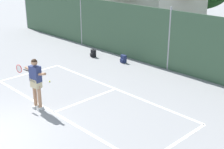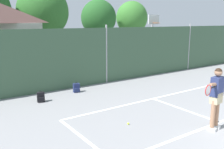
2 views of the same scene
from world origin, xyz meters
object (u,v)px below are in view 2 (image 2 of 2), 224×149
object	(u,v)px
tennis_ball	(128,124)
basketball_hoop	(153,34)
tennis_player	(216,94)
backpack_navy	(76,88)
backpack_black	(41,97)

from	to	relation	value
tennis_ball	basketball_hoop	bearing A→B (deg)	42.35
tennis_player	basketball_hoop	bearing A→B (deg)	57.27
tennis_player	tennis_ball	xyz separation A→B (m)	(-1.86, 1.72, -1.08)
tennis_ball	backpack_navy	xyz separation A→B (m)	(0.34, 4.21, 0.16)
tennis_player	tennis_ball	world-z (taller)	tennis_player
tennis_player	backpack_black	xyz separation A→B (m)	(-3.32, 5.47, -0.92)
basketball_hoop	tennis_ball	bearing A→B (deg)	-137.65
tennis_player	backpack_navy	distance (m)	6.19
tennis_ball	tennis_player	bearing A→B (deg)	-42.79
tennis_ball	backpack_navy	world-z (taller)	backpack_navy
tennis_ball	backpack_navy	bearing A→B (deg)	85.34
tennis_ball	backpack_black	world-z (taller)	backpack_black
tennis_player	tennis_ball	distance (m)	2.75
tennis_player	backpack_navy	bearing A→B (deg)	104.35
backpack_black	backpack_navy	bearing A→B (deg)	14.36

